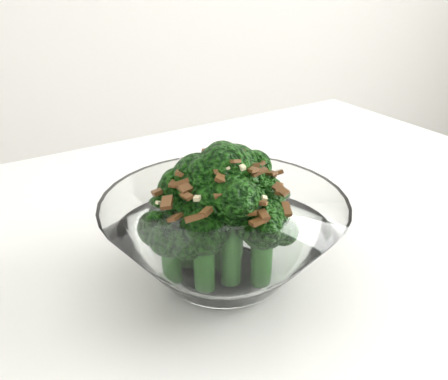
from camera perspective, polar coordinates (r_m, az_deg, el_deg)
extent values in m
cube|color=white|center=(0.46, -8.73, -14.96)|extent=(1.39, 1.13, 0.04)
cylinder|color=white|center=(1.16, 10.48, -10.19)|extent=(0.04, 0.04, 0.71)
cylinder|color=white|center=(0.47, 0.00, -9.66)|extent=(0.09, 0.09, 0.01)
cylinder|color=#1F5516|center=(0.44, 0.00, -4.43)|extent=(0.02, 0.02, 0.08)
sphere|color=#19500F|center=(0.42, 0.00, 2.04)|extent=(0.05, 0.05, 0.05)
cylinder|color=#1F5516|center=(0.47, 1.17, -3.38)|extent=(0.02, 0.02, 0.08)
sphere|color=#19500F|center=(0.44, 1.23, 2.30)|extent=(0.05, 0.05, 0.05)
cylinder|color=#1F5516|center=(0.45, -2.74, -4.66)|extent=(0.02, 0.02, 0.07)
sphere|color=#19500F|center=(0.43, -2.88, 1.03)|extent=(0.05, 0.05, 0.05)
cylinder|color=#1F5516|center=(0.43, 0.82, -6.78)|extent=(0.02, 0.02, 0.07)
sphere|color=#19500F|center=(0.40, 0.86, -1.18)|extent=(0.05, 0.05, 0.05)
cylinder|color=#1F5516|center=(0.46, 4.19, -5.31)|extent=(0.02, 0.02, 0.06)
sphere|color=#19500F|center=(0.44, 4.35, -0.92)|extent=(0.04, 0.04, 0.04)
cylinder|color=#1F5516|center=(0.46, -4.66, -5.64)|extent=(0.02, 0.02, 0.05)
sphere|color=#19500F|center=(0.44, -4.84, -1.36)|extent=(0.05, 0.05, 0.05)
cylinder|color=#1F5516|center=(0.43, 4.35, -8.12)|extent=(0.02, 0.02, 0.05)
sphere|color=#19500F|center=(0.41, 4.52, -3.91)|extent=(0.04, 0.04, 0.04)
cylinder|color=#1F5516|center=(0.42, -2.27, -8.80)|extent=(0.02, 0.02, 0.05)
sphere|color=#19500F|center=(0.41, -2.36, -4.73)|extent=(0.04, 0.04, 0.04)
cylinder|color=#1F5516|center=(0.49, 4.19, -4.22)|extent=(0.02, 0.02, 0.04)
sphere|color=#19500F|center=(0.48, 4.31, -1.04)|extent=(0.04, 0.04, 0.04)
cylinder|color=#1F5516|center=(0.44, -5.98, -8.32)|extent=(0.02, 0.02, 0.04)
sphere|color=#19500F|center=(0.42, -6.16, -4.95)|extent=(0.04, 0.04, 0.04)
cylinder|color=#1F5516|center=(0.49, -0.71, -3.86)|extent=(0.02, 0.02, 0.04)
sphere|color=#19500F|center=(0.48, -0.73, -0.58)|extent=(0.04, 0.04, 0.04)
cylinder|color=#1F5516|center=(0.45, -3.32, -4.86)|extent=(0.02, 0.02, 0.07)
sphere|color=#19500F|center=(0.43, -3.47, 0.20)|extent=(0.04, 0.04, 0.04)
cylinder|color=#1F5516|center=(0.48, -1.66, -4.11)|extent=(0.02, 0.02, 0.05)
sphere|color=#19500F|center=(0.46, -1.72, 0.05)|extent=(0.05, 0.05, 0.05)
cube|color=brown|center=(0.39, 4.55, -2.85)|extent=(0.01, 0.01, 0.01)
cube|color=brown|center=(0.45, -4.20, 2.62)|extent=(0.01, 0.01, 0.01)
cube|color=brown|center=(0.39, -4.31, -0.66)|extent=(0.01, 0.01, 0.01)
cube|color=brown|center=(0.38, -2.04, -2.51)|extent=(0.01, 0.01, 0.01)
cube|color=brown|center=(0.46, 3.79, 2.86)|extent=(0.01, 0.01, 0.01)
cube|color=brown|center=(0.41, -5.65, 0.74)|extent=(0.01, 0.01, 0.00)
cube|color=brown|center=(0.39, -0.24, -0.02)|extent=(0.01, 0.02, 0.01)
cube|color=brown|center=(0.41, 7.18, -2.18)|extent=(0.01, 0.02, 0.01)
cube|color=brown|center=(0.43, -1.45, 4.40)|extent=(0.02, 0.01, 0.00)
cube|color=brown|center=(0.43, -7.23, -0.09)|extent=(0.02, 0.01, 0.01)
cube|color=brown|center=(0.45, -0.85, 3.60)|extent=(0.01, 0.01, 0.01)
cube|color=brown|center=(0.46, 5.14, 1.69)|extent=(0.02, 0.01, 0.01)
cube|color=brown|center=(0.45, -3.48, 2.68)|extent=(0.02, 0.01, 0.00)
cube|color=brown|center=(0.38, -3.37, -3.16)|extent=(0.02, 0.01, 0.01)
cube|color=brown|center=(0.45, -3.96, 2.53)|extent=(0.02, 0.01, 0.01)
cube|color=brown|center=(0.42, 6.49, 0.03)|extent=(0.01, 0.02, 0.01)
cube|color=brown|center=(0.42, 1.85, 3.80)|extent=(0.01, 0.01, 0.01)
cube|color=brown|center=(0.47, 4.46, 2.52)|extent=(0.01, 0.01, 0.01)
cube|color=brown|center=(0.39, 0.31, -0.08)|extent=(0.01, 0.01, 0.01)
cube|color=brown|center=(0.42, -1.68, 4.01)|extent=(0.01, 0.01, 0.01)
cube|color=brown|center=(0.47, 2.88, 2.30)|extent=(0.02, 0.02, 0.00)
cube|color=brown|center=(0.42, 1.53, 4.51)|extent=(0.01, 0.01, 0.01)
cube|color=brown|center=(0.39, -0.15, -0.39)|extent=(0.01, 0.01, 0.01)
cube|color=brown|center=(0.43, -5.28, 1.31)|extent=(0.01, 0.01, 0.00)
cube|color=brown|center=(0.45, -4.83, 2.49)|extent=(0.02, 0.01, 0.01)
cube|color=brown|center=(0.38, 3.98, -3.58)|extent=(0.02, 0.01, 0.00)
cube|color=brown|center=(0.42, 6.30, 0.13)|extent=(0.01, 0.02, 0.01)
cube|color=brown|center=(0.42, 3.32, 2.84)|extent=(0.01, 0.02, 0.01)
cube|color=brown|center=(0.43, 3.90, 2.82)|extent=(0.01, 0.01, 0.01)
cube|color=brown|center=(0.46, -4.38, 2.46)|extent=(0.02, 0.01, 0.01)
cube|color=brown|center=(0.41, 4.02, 2.06)|extent=(0.02, 0.01, 0.01)
cube|color=brown|center=(0.44, 5.88, 1.88)|extent=(0.02, 0.01, 0.01)
cube|color=brown|center=(0.39, 4.02, -1.42)|extent=(0.01, 0.01, 0.00)
cube|color=brown|center=(0.44, -2.09, 3.90)|extent=(0.01, 0.02, 0.01)
cube|color=brown|center=(0.40, 1.02, 3.31)|extent=(0.01, 0.01, 0.01)
cube|color=brown|center=(0.40, -4.36, 0.22)|extent=(0.01, 0.01, 0.01)
cube|color=brown|center=(0.40, -6.54, -1.43)|extent=(0.01, 0.02, 0.01)
cube|color=brown|center=(0.41, -4.79, 1.81)|extent=(0.01, 0.01, 0.01)
cube|color=brown|center=(0.39, 3.08, -2.06)|extent=(0.01, 0.02, 0.01)
cube|color=brown|center=(0.41, -4.90, 0.87)|extent=(0.02, 0.01, 0.01)
cube|color=brown|center=(0.45, 4.99, 2.14)|extent=(0.01, 0.02, 0.01)
cube|color=brown|center=(0.43, 2.45, 3.39)|extent=(0.01, 0.01, 0.01)
cube|color=brown|center=(0.41, 3.03, 2.39)|extent=(0.01, 0.02, 0.00)
cube|color=brown|center=(0.47, -4.65, 2.17)|extent=(0.02, 0.02, 0.01)
cube|color=brown|center=(0.47, -2.24, 2.58)|extent=(0.02, 0.01, 0.01)
cube|color=brown|center=(0.43, 5.35, 1.93)|extent=(0.01, 0.01, 0.01)
cube|color=brown|center=(0.39, -5.59, -3.12)|extent=(0.01, 0.02, 0.01)
cube|color=brown|center=(0.39, -0.15, 1.21)|extent=(0.01, 0.01, 0.01)
cube|color=brown|center=(0.48, -0.30, 2.48)|extent=(0.01, 0.01, 0.01)
cube|color=brown|center=(0.44, -5.65, 1.62)|extent=(0.01, 0.01, 0.00)
cube|color=brown|center=(0.40, -1.23, 2.16)|extent=(0.02, 0.02, 0.01)
cube|color=brown|center=(0.47, 0.70, 2.92)|extent=(0.01, 0.02, 0.01)
cube|color=beige|center=(0.42, -7.50, -1.44)|extent=(0.01, 0.01, 0.00)
cube|color=beige|center=(0.40, 0.92, 4.00)|extent=(0.01, 0.01, 0.01)
cube|color=beige|center=(0.46, 0.12, 3.90)|extent=(0.00, 0.01, 0.00)
cube|color=beige|center=(0.45, -1.63, 3.77)|extent=(0.01, 0.00, 0.01)
cube|color=beige|center=(0.38, 0.09, -1.34)|extent=(0.00, 0.00, 0.00)
cube|color=beige|center=(0.39, 0.05, -0.50)|extent=(0.01, 0.01, 0.00)
cube|color=beige|center=(0.44, -1.79, 3.81)|extent=(0.01, 0.01, 0.00)
cube|color=beige|center=(0.46, 3.83, 2.81)|extent=(0.01, 0.01, 0.00)
cube|color=beige|center=(0.47, 2.92, 2.59)|extent=(0.01, 0.01, 0.01)
cube|color=beige|center=(0.39, 4.63, -0.93)|extent=(0.01, 0.00, 0.00)
cube|color=beige|center=(0.40, 2.10, 2.59)|extent=(0.01, 0.01, 0.00)
cube|color=beige|center=(0.38, 1.16, -1.49)|extent=(0.01, 0.01, 0.00)
cube|color=beige|center=(0.47, -1.48, 2.93)|extent=(0.01, 0.01, 0.00)
cube|color=beige|center=(0.41, 2.77, 3.15)|extent=(0.00, 0.00, 0.00)
cube|color=beige|center=(0.40, 0.48, 2.53)|extent=(0.00, 0.00, 0.00)
cube|color=beige|center=(0.39, -3.09, -0.96)|extent=(0.01, 0.01, 0.00)
cube|color=beige|center=(0.43, -6.84, 0.74)|extent=(0.00, 0.00, 0.00)
cube|color=beige|center=(0.45, -4.48, 2.81)|extent=(0.01, 0.01, 0.01)
cube|color=beige|center=(0.46, 0.14, 3.74)|extent=(0.00, 0.00, 0.00)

